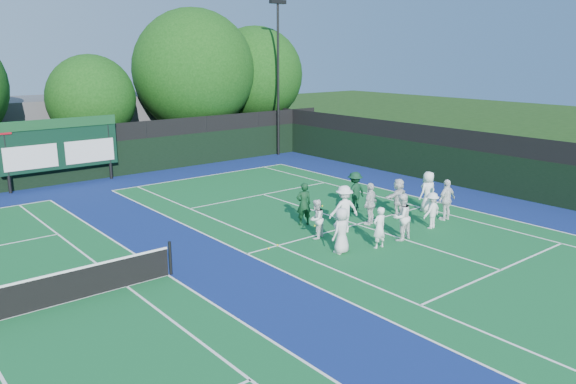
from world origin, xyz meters
TOP-DOWN VIEW (x-y plane):
  - ground at (0.00, 0.00)m, footprint 120.00×120.00m
  - court_apron at (-6.00, 1.00)m, footprint 34.00×32.00m
  - near_court at (0.00, 1.00)m, footprint 11.05×23.85m
  - back_fence at (-6.00, 16.00)m, footprint 34.00×0.08m
  - divider_fence_right at (9.00, 1.00)m, footprint 0.08×32.00m
  - scoreboard at (-7.01, 15.59)m, footprint 6.00×0.21m
  - clubhouse at (-2.00, 24.00)m, footprint 18.00×6.00m
  - light_pole_right at (7.50, 15.70)m, footprint 1.20×0.30m
  - tree_c at (-3.59, 19.58)m, footprint 5.22×5.22m
  - tree_d at (3.47, 19.58)m, footprint 8.15×8.15m
  - tree_e at (8.53, 19.58)m, footprint 6.85×6.85m
  - tennis_ball_0 at (-4.13, 1.00)m, footprint 0.07×0.07m
  - tennis_ball_1 at (0.76, 3.91)m, footprint 0.07×0.07m
  - tennis_ball_3 at (-4.60, 0.91)m, footprint 0.07×0.07m
  - tennis_ball_4 at (-1.51, 1.90)m, footprint 0.07×0.07m
  - player_front_0 at (-2.84, -0.97)m, footprint 0.89×0.67m
  - player_front_1 at (-1.43, -1.45)m, footprint 0.58×0.40m
  - player_front_2 at (-0.13, -1.36)m, footprint 0.91×0.74m
  - player_front_3 at (1.94, -1.20)m, footprint 0.99×0.62m
  - player_front_4 at (3.36, -0.87)m, footprint 1.02×0.44m
  - player_back_0 at (-2.45, 0.77)m, footprint 0.89×0.80m
  - player_back_1 at (-1.11, 0.66)m, footprint 1.36×1.02m
  - player_back_2 at (0.43, 0.70)m, footprint 1.10×0.73m
  - player_back_3 at (2.40, 0.91)m, footprint 1.54×0.71m
  - player_back_4 at (3.84, 0.44)m, footprint 0.90×0.61m
  - coach_left at (-1.72, 2.34)m, footprint 0.74×0.60m
  - coach_right at (1.35, 2.47)m, footprint 1.16×0.68m

SIDE VIEW (x-z plane):
  - ground at x=0.00m, z-range 0.00..0.00m
  - court_apron at x=-6.00m, z-range 0.00..0.01m
  - near_court at x=0.00m, z-range 0.01..0.01m
  - tennis_ball_0 at x=-4.13m, z-range 0.00..0.07m
  - tennis_ball_1 at x=0.76m, z-range 0.00..0.07m
  - tennis_ball_3 at x=-4.60m, z-range 0.00..0.07m
  - tennis_ball_4 at x=-1.51m, z-range 0.00..0.07m
  - player_front_3 at x=1.94m, z-range 0.00..1.47m
  - player_back_0 at x=-2.45m, z-range 0.00..1.51m
  - player_front_1 at x=-1.43m, z-range 0.00..1.52m
  - player_back_3 at x=2.40m, z-range 0.00..1.60m
  - player_front_0 at x=-2.84m, z-range 0.00..1.64m
  - player_front_4 at x=3.36m, z-range 0.00..1.74m
  - player_back_2 at x=0.43m, z-range 0.00..1.74m
  - coach_left at x=-1.72m, z-range 0.00..1.77m
  - coach_right at x=1.35m, z-range 0.00..1.77m
  - player_front_2 at x=-0.13m, z-range 0.00..1.79m
  - player_back_4 at x=3.84m, z-range 0.00..1.79m
  - player_back_1 at x=-1.11m, z-range 0.00..1.86m
  - back_fence at x=-6.00m, z-range -0.14..2.86m
  - divider_fence_right at x=9.00m, z-range -0.14..2.86m
  - clubhouse at x=-2.00m, z-range 0.00..4.00m
  - scoreboard at x=-7.01m, z-range 0.42..3.97m
  - tree_c at x=-3.59m, z-range 0.63..7.38m
  - tree_e at x=8.53m, z-range 0.75..9.45m
  - tree_d at x=3.47m, z-range 0.57..10.29m
  - light_pole_right at x=7.50m, z-range 1.24..11.36m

